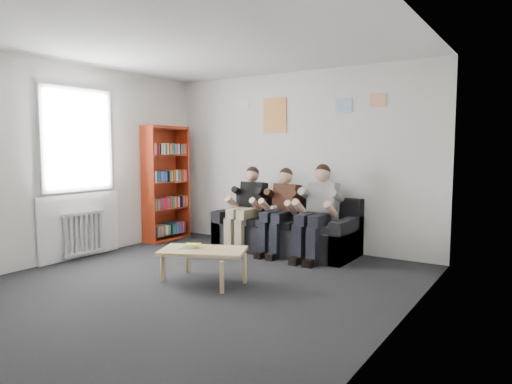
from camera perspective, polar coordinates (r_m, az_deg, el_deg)
room_shell at (r=5.02m, az=-8.25°, el=3.33°), size 5.00×5.00×5.00m
sofa at (r=6.83m, az=3.80°, el=-4.99°), size 2.11×0.86×0.82m
bookshelf at (r=7.75m, az=-11.14°, el=1.06°), size 0.29×0.86×1.90m
coffee_table at (r=5.30m, az=-6.63°, el=-7.60°), size 0.96×0.53×0.38m
game_cases at (r=5.38m, az=-8.21°, el=-6.69°), size 0.21×0.18×0.04m
person_left at (r=6.92m, az=-1.23°, el=-2.04°), size 0.38×0.81×1.26m
person_middle at (r=6.61m, az=3.00°, el=-2.42°), size 0.38×0.80×1.25m
person_right at (r=6.34m, az=7.60°, el=-2.58°), size 0.41×0.88×1.32m
radiator at (r=6.85m, az=-20.72°, el=-4.83°), size 0.10×0.64×0.60m
window at (r=6.82m, az=-21.28°, el=0.86°), size 0.05×1.30×2.36m
poster_large at (r=7.29m, az=2.38°, el=9.53°), size 0.42×0.01×0.55m
poster_blue at (r=6.79m, az=10.91°, el=10.59°), size 0.25×0.01×0.20m
poster_pink at (r=6.62m, az=15.01°, el=11.07°), size 0.22×0.01×0.18m
poster_sign at (r=7.63m, az=-1.57°, el=10.86°), size 0.20×0.01×0.14m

